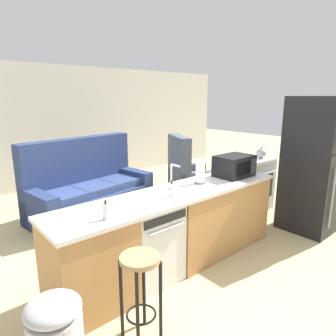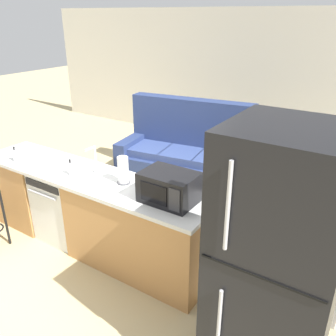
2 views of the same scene
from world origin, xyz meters
name	(u,v)px [view 1 (image 1 of 2)]	position (x,y,z in m)	size (l,w,h in m)	color
ground_plane	(166,269)	(0.00, 0.00, 0.00)	(24.00, 24.00, 0.00)	tan
wall_back	(49,127)	(0.30, 4.20, 1.30)	(10.00, 0.06, 2.60)	silver
kitchen_counter	(181,229)	(0.24, 0.00, 0.42)	(2.94, 0.66, 0.90)	#B77F47
dishwasher	(148,242)	(-0.25, 0.00, 0.42)	(0.58, 0.61, 0.84)	silver
stove_range	(247,183)	(2.35, 0.55, 0.45)	(0.76, 0.68, 0.90)	#B7B7BC
refrigerator	(314,165)	(2.35, -0.55, 0.97)	(0.72, 0.73, 1.94)	black
microwave	(234,166)	(1.20, 0.00, 1.04)	(0.50, 0.37, 0.28)	black
sink_faucet	(172,178)	(0.18, 0.10, 1.03)	(0.07, 0.17, 0.30)	silver
paper_towel_roll	(200,172)	(0.60, 0.06, 1.04)	(0.14, 0.14, 0.28)	#4C4C51
soap_bottle	(172,190)	(0.01, -0.09, 0.97)	(0.06, 0.06, 0.18)	silver
dish_soap_bottle	(106,212)	(-0.83, -0.17, 0.97)	(0.06, 0.06, 0.18)	silver
kettle	(261,153)	(2.52, 0.42, 0.99)	(0.21, 0.17, 0.19)	#B2B2B7
bar_stool	(140,280)	(-0.81, -0.64, 0.54)	(0.32, 0.32, 0.74)	tan
couch	(88,191)	(0.11, 2.15, 0.39)	(2.11, 1.18, 1.27)	navy
armchair	(188,178)	(2.10, 1.76, 0.35)	(1.08, 1.10, 1.20)	#515B6B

